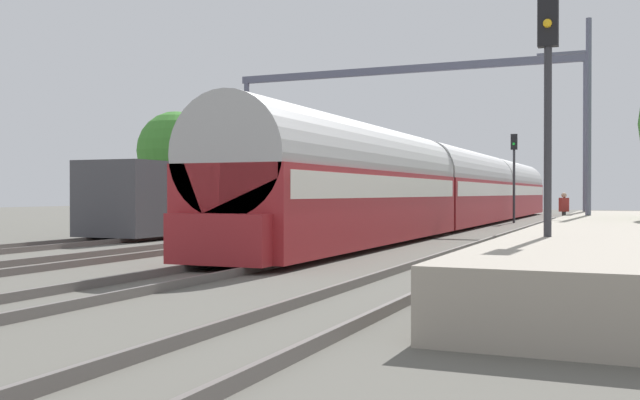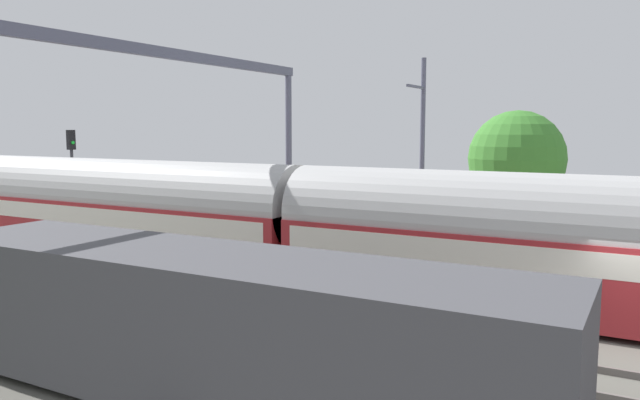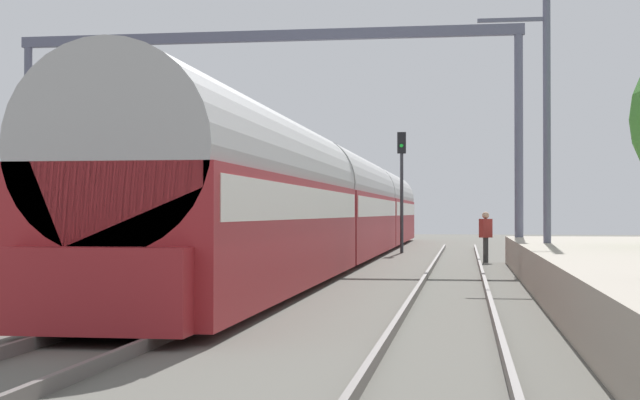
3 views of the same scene
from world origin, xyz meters
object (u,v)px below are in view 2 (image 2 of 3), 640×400
object	(u,v)px
passenger_train	(123,210)
catenary_gantry	(154,105)
freight_car	(214,327)
person_crossing	(250,221)
railway_signal_far	(72,170)

from	to	relation	value
passenger_train	catenary_gantry	bearing A→B (deg)	-119.24
catenary_gantry	freight_car	bearing A→B (deg)	-130.79
freight_car	person_crossing	world-z (taller)	freight_car
catenary_gantry	passenger_train	bearing A→B (deg)	60.76
railway_signal_far	passenger_train	bearing A→B (deg)	-110.54
railway_signal_far	catenary_gantry	world-z (taller)	catenary_gantry
person_crossing	catenary_gantry	world-z (taller)	catenary_gantry
passenger_train	catenary_gantry	distance (m)	5.94
freight_car	railway_signal_far	size ratio (longest dim) A/B	2.55
passenger_train	catenary_gantry	xyz separation A→B (m)	(-2.15, -3.85, 3.98)
railway_signal_far	catenary_gantry	size ratio (longest dim) A/B	0.29
freight_car	catenary_gantry	bearing A→B (deg)	49.21
railway_signal_far	catenary_gantry	distance (m)	10.20
person_crossing	catenary_gantry	distance (m)	9.01
freight_car	person_crossing	distance (m)	16.49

